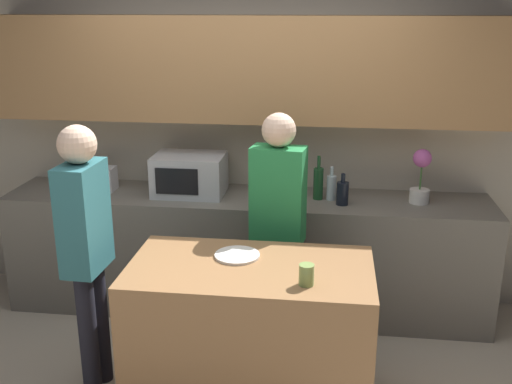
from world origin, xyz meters
The scene contains 13 objects.
back_wall centered at (0.00, 1.66, 1.54)m, with size 6.40×0.40×2.70m.
back_counter centered at (0.00, 1.39, 0.45)m, with size 3.60×0.62×0.91m.
kitchen_island centered at (0.20, 0.21, 0.45)m, with size 1.36×0.74×0.89m.
microwave centered at (-0.43, 1.41, 1.06)m, with size 0.52×0.39×0.30m.
toaster centered at (-1.14, 1.41, 1.00)m, with size 0.26×0.16×0.18m.
potted_plant centered at (1.25, 1.41, 1.11)m, with size 0.14×0.14×0.40m.
bottle_0 centered at (0.53, 1.40, 1.03)m, with size 0.07×0.07×0.32m.
bottle_1 centered at (0.63, 1.40, 1.00)m, with size 0.07×0.07×0.25m.
bottle_2 centered at (0.71, 1.30, 1.00)m, with size 0.09×0.09×0.23m.
plate_on_island centered at (0.10, 0.33, 0.90)m, with size 0.26×0.26×0.01m.
cup_0 centered at (0.51, 0.02, 0.95)m, with size 0.08×0.08×0.11m.
person_left centered at (-0.76, 0.26, 0.98)m, with size 0.22×0.35×1.65m.
person_center centered at (0.29, 0.84, 0.97)m, with size 0.36×0.24×1.64m.
Camera 1 is at (0.61, -2.78, 2.28)m, focal length 42.00 mm.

